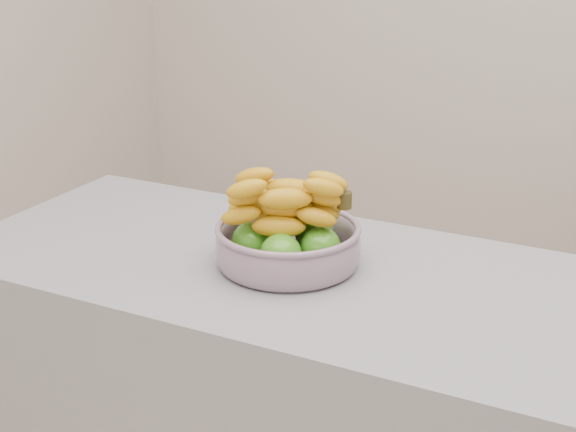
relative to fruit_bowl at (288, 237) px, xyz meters
name	(u,v)px	position (x,y,z in m)	size (l,w,h in m)	color
fruit_bowl	(288,237)	(0.00, 0.00, 0.00)	(0.28, 0.28, 0.17)	#A6AFC7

